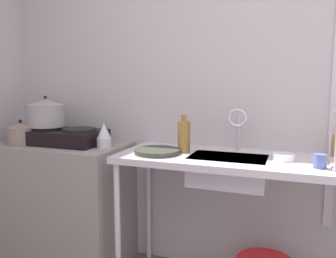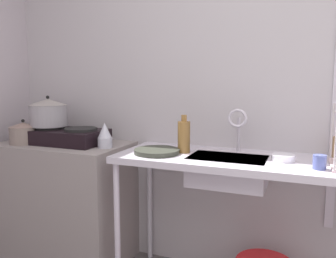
{
  "view_description": "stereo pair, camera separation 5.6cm",
  "coord_description": "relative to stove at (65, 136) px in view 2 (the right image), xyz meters",
  "views": [
    {
      "loc": [
        0.03,
        -0.53,
        1.3
      ],
      "look_at": [
        -0.7,
        1.44,
        1.01
      ],
      "focal_mm": 36.56,
      "sensor_mm": 36.0,
      "label": 1
    },
    {
      "loc": [
        0.09,
        -0.51,
        1.3
      ],
      "look_at": [
        -0.7,
        1.44,
        1.01
      ],
      "focal_mm": 36.56,
      "sensor_mm": 36.0,
      "label": 2
    }
  ],
  "objects": [
    {
      "name": "wall_back",
      "position": [
        1.5,
        0.32,
        0.47
      ],
      "size": [
        4.92,
        0.1,
        2.79
      ],
      "primitive_type": "cube",
      "color": "#B8B2B7",
      "rests_on": "ground"
    },
    {
      "name": "counter_concrete",
      "position": [
        -0.01,
        0.0,
        -0.49
      ],
      "size": [
        0.92,
        0.55,
        0.87
      ],
      "primitive_type": "cube",
      "color": "gray",
      "rests_on": "ground"
    },
    {
      "name": "counter_sink",
      "position": [
        1.33,
        0.0,
        -0.12
      ],
      "size": [
        1.63,
        0.55,
        0.87
      ],
      "color": "silver",
      "rests_on": "ground"
    },
    {
      "name": "stove",
      "position": [
        0.0,
        0.0,
        0.0
      ],
      "size": [
        0.58,
        0.33,
        0.12
      ],
      "color": "black",
      "rests_on": "counter_concrete"
    },
    {
      "name": "pot_on_left_burner",
      "position": [
        -0.14,
        0.0,
        0.16
      ],
      "size": [
        0.27,
        0.27,
        0.22
      ],
      "color": "#959198",
      "rests_on": "stove"
    },
    {
      "name": "pot_beside_stove",
      "position": [
        -0.26,
        -0.12,
        0.02
      ],
      "size": [
        0.2,
        0.2,
        0.18
      ],
      "color": "gray",
      "rests_on": "counter_concrete"
    },
    {
      "name": "percolator",
      "position": [
        0.35,
        -0.03,
        0.03
      ],
      "size": [
        0.1,
        0.1,
        0.17
      ],
      "color": "silver",
      "rests_on": "counter_concrete"
    },
    {
      "name": "sink_basin",
      "position": [
        1.17,
        -0.01,
        -0.14
      ],
      "size": [
        0.45,
        0.28,
        0.17
      ],
      "primitive_type": "cube",
      "color": "silver",
      "rests_on": "counter_sink"
    },
    {
      "name": "faucet",
      "position": [
        1.2,
        0.12,
        0.13
      ],
      "size": [
        0.12,
        0.07,
        0.28
      ],
      "color": "silver",
      "rests_on": "counter_sink"
    },
    {
      "name": "frying_pan",
      "position": [
        0.75,
        -0.08,
        -0.04
      ],
      "size": [
        0.28,
        0.28,
        0.03
      ],
      "primitive_type": "cylinder",
      "color": "#32352B",
      "rests_on": "counter_sink"
    },
    {
      "name": "cup_by_rack",
      "position": [
        1.66,
        -0.12,
        -0.02
      ],
      "size": [
        0.07,
        0.07,
        0.07
      ],
      "primitive_type": "cylinder",
      "color": "#5360A6",
      "rests_on": "counter_sink"
    },
    {
      "name": "small_bowl_on_drainboard",
      "position": [
        1.48,
        0.0,
        -0.04
      ],
      "size": [
        0.13,
        0.13,
        0.04
      ],
      "primitive_type": "cylinder",
      "color": "white",
      "rests_on": "counter_sink"
    },
    {
      "name": "bottle_by_sink",
      "position": [
        0.89,
        0.02,
        0.05
      ],
      "size": [
        0.08,
        0.08,
        0.23
      ],
      "color": "olive",
      "rests_on": "counter_sink"
    }
  ]
}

